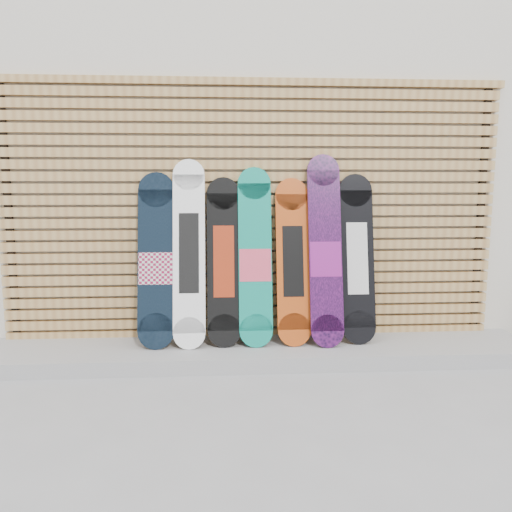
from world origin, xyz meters
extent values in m
plane|color=gray|center=(0.00, 0.00, 0.00)|extent=(80.00, 80.00, 0.00)
cube|color=beige|center=(0.50, 3.50, 1.80)|extent=(12.00, 5.00, 3.60)
cube|color=gray|center=(-0.15, 0.68, 0.06)|extent=(4.60, 0.70, 0.12)
cube|color=#A77C45|center=(-0.15, 0.97, 0.14)|extent=(4.20, 0.05, 0.08)
cube|color=#A77C45|center=(-0.15, 0.97, 0.23)|extent=(4.20, 0.05, 0.08)
cube|color=#A77C45|center=(-0.15, 0.97, 0.33)|extent=(4.20, 0.05, 0.07)
cube|color=#A77C45|center=(-0.15, 0.97, 0.43)|extent=(4.20, 0.05, 0.07)
cube|color=#A77C45|center=(-0.15, 0.97, 0.53)|extent=(4.20, 0.05, 0.07)
cube|color=#A77C45|center=(-0.15, 0.97, 0.62)|extent=(4.20, 0.05, 0.07)
cube|color=#A77C45|center=(-0.15, 0.97, 0.72)|extent=(4.20, 0.05, 0.07)
cube|color=#A77C45|center=(-0.15, 0.97, 0.82)|extent=(4.20, 0.05, 0.07)
cube|color=#A77C45|center=(-0.15, 0.97, 0.91)|extent=(4.20, 0.05, 0.07)
cube|color=#A77C45|center=(-0.15, 0.97, 1.01)|extent=(4.20, 0.05, 0.08)
cube|color=#A77C45|center=(-0.15, 0.97, 1.11)|extent=(4.20, 0.05, 0.08)
cube|color=#A77C45|center=(-0.15, 0.97, 1.20)|extent=(4.20, 0.05, 0.08)
cube|color=#A77C45|center=(-0.15, 0.97, 1.30)|extent=(4.20, 0.05, 0.08)
cube|color=#A77C45|center=(-0.15, 0.97, 1.40)|extent=(4.20, 0.05, 0.08)
cube|color=#A77C45|center=(-0.15, 0.97, 1.50)|extent=(4.20, 0.05, 0.08)
cube|color=#A77C45|center=(-0.15, 0.97, 1.59)|extent=(4.20, 0.05, 0.08)
cube|color=#A77C45|center=(-0.15, 0.97, 1.69)|extent=(4.20, 0.05, 0.08)
cube|color=#A77C45|center=(-0.15, 0.97, 1.79)|extent=(4.20, 0.05, 0.08)
cube|color=#A77C45|center=(-0.15, 0.97, 1.88)|extent=(4.20, 0.05, 0.08)
cube|color=#A77C45|center=(-0.15, 0.97, 1.98)|extent=(4.20, 0.05, 0.08)
cube|color=#A77C45|center=(-0.15, 0.97, 2.08)|extent=(4.20, 0.05, 0.08)
cube|color=#A77C45|center=(-0.15, 0.97, 2.17)|extent=(4.20, 0.05, 0.08)
cube|color=black|center=(-2.17, 0.99, 1.12)|extent=(0.06, 0.04, 2.23)
cube|color=black|center=(1.87, 0.99, 1.12)|extent=(0.06, 0.04, 2.23)
cube|color=#A77C45|center=(-0.15, 0.97, 2.26)|extent=(4.26, 0.07, 0.06)
cube|color=black|center=(-0.94, 0.77, 0.82)|extent=(0.29, 0.29, 1.13)
cylinder|color=black|center=(-0.94, 0.63, 0.26)|extent=(0.29, 0.09, 0.29)
cylinder|color=black|center=(-0.94, 0.90, 1.39)|extent=(0.29, 0.09, 0.29)
cube|color=silver|center=(-0.94, 0.75, 0.75)|extent=(0.28, 0.09, 0.26)
cube|color=white|center=(-0.67, 0.76, 0.88)|extent=(0.26, 0.31, 1.27)
cylinder|color=white|center=(-0.67, 0.62, 0.25)|extent=(0.26, 0.08, 0.26)
cylinder|color=white|center=(-0.67, 0.91, 1.51)|extent=(0.26, 0.08, 0.26)
cube|color=black|center=(-0.67, 0.76, 0.88)|extent=(0.16, 0.17, 0.64)
cube|color=black|center=(-0.39, 0.78, 0.80)|extent=(0.27, 0.28, 1.11)
cylinder|color=black|center=(-0.39, 0.65, 0.25)|extent=(0.27, 0.08, 0.27)
cylinder|color=black|center=(-0.39, 0.90, 1.35)|extent=(0.27, 0.08, 0.27)
cube|color=maroon|center=(-0.39, 0.78, 0.80)|extent=(0.17, 0.16, 0.58)
cube|color=#0D8570|center=(-0.13, 0.77, 0.85)|extent=(0.27, 0.29, 1.19)
cylinder|color=#0D8570|center=(-0.13, 0.63, 0.25)|extent=(0.27, 0.08, 0.27)
cylinder|color=#0D8570|center=(-0.13, 0.90, 1.44)|extent=(0.27, 0.08, 0.27)
cube|color=#F25570|center=(-0.13, 0.75, 0.77)|extent=(0.26, 0.08, 0.27)
cube|color=#B24413|center=(0.18, 0.77, 0.80)|extent=(0.27, 0.28, 1.10)
cylinder|color=#B24413|center=(0.18, 0.64, 0.25)|extent=(0.27, 0.09, 0.27)
cylinder|color=#B24413|center=(0.18, 0.90, 1.35)|extent=(0.27, 0.09, 0.27)
cube|color=black|center=(0.18, 0.77, 0.80)|extent=(0.17, 0.16, 0.58)
cube|color=black|center=(0.45, 0.75, 0.90)|extent=(0.27, 0.33, 1.30)
cylinder|color=black|center=(0.45, 0.59, 0.25)|extent=(0.27, 0.08, 0.27)
cylinder|color=black|center=(0.45, 0.90, 1.55)|extent=(0.27, 0.08, 0.27)
cube|color=#871B7A|center=(0.45, 0.73, 0.82)|extent=(0.26, 0.09, 0.29)
cube|color=black|center=(0.72, 0.78, 0.82)|extent=(0.28, 0.27, 1.13)
cylinder|color=black|center=(0.72, 0.66, 0.26)|extent=(0.28, 0.08, 0.28)
cylinder|color=black|center=(0.72, 0.90, 1.38)|extent=(0.28, 0.08, 0.28)
cube|color=silver|center=(0.72, 0.78, 0.82)|extent=(0.17, 0.15, 0.59)
camera|label=1|loc=(-0.38, -3.27, 1.44)|focal=35.00mm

